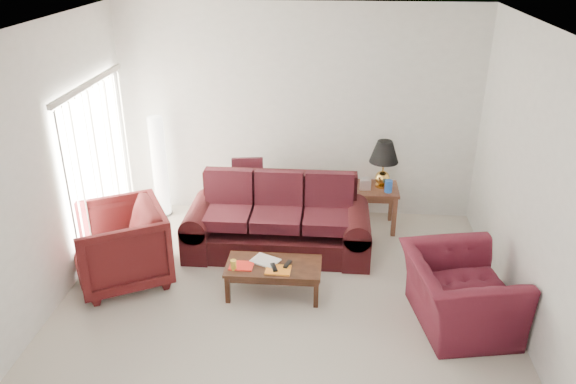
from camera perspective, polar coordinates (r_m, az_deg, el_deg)
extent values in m
plane|color=#B9B19E|center=(6.32, -0.66, -11.95)|extent=(5.00, 5.00, 0.00)
cube|color=silver|center=(7.48, -18.52, 2.29)|extent=(0.10, 2.00, 2.16)
cube|color=black|center=(7.83, -4.13, 1.90)|extent=(0.46, 0.27, 0.45)
cube|color=white|center=(7.66, 7.87, 0.70)|extent=(0.15, 0.07, 0.14)
cylinder|color=#1B4DB1|center=(7.65, 10.17, 0.59)|extent=(0.11, 0.11, 0.17)
cube|color=silver|center=(7.86, 7.98, 1.37)|extent=(0.18, 0.19, 0.05)
imported|color=#3F0E0F|center=(6.85, -16.70, -5.25)|extent=(1.39, 1.38, 0.94)
imported|color=#420F19|center=(6.19, 16.99, -9.75)|extent=(1.23, 1.35, 0.76)
cube|color=red|center=(6.37, -4.75, -7.48)|extent=(0.27, 0.21, 0.02)
cube|color=white|center=(6.45, -2.33, -6.98)|extent=(0.37, 0.33, 0.02)
cube|color=orange|center=(6.28, -1.00, -7.91)|extent=(0.29, 0.22, 0.02)
cube|color=black|center=(6.29, -1.44, -7.65)|extent=(0.10, 0.17, 0.02)
cube|color=black|center=(6.35, -0.05, -7.33)|extent=(0.09, 0.16, 0.02)
cylinder|color=gold|center=(6.31, -5.56, -7.37)|extent=(0.09, 0.09, 0.11)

